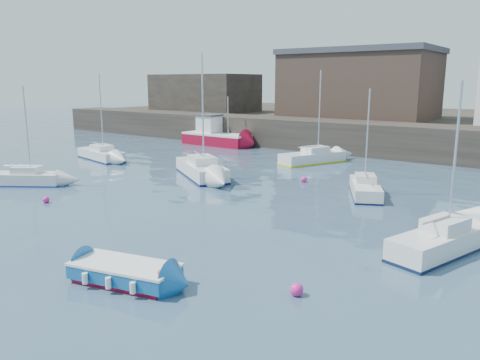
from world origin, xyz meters
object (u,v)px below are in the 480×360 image
Objects in this scene: fishing_boat at (216,135)px; sailboat_a at (25,178)px; sailboat_b at (201,169)px; sailboat_h at (313,157)px; sailboat_e at (101,154)px; buoy_far at (304,182)px; sailboat_f at (365,188)px; blue_dinghy at (125,272)px; buoy_near at (46,203)px; buoy_mid at (296,295)px; sailboat_c at (441,241)px.

sailboat_a is at bearing -83.76° from fishing_boat.
sailboat_b reaches higher than sailboat_h.
sailboat_e is (-1.91, -13.86, -0.53)m from fishing_boat.
sailboat_e reaches higher than buoy_far.
sailboat_a is 22.32m from sailboat_f.
blue_dinghy is at bearing -96.24° from sailboat_f.
sailboat_e is at bearing 114.83° from sailboat_a.
buoy_near is (-2.28, -10.99, -0.57)m from sailboat_b.
buoy_mid is (25.55, -27.40, -1.02)m from fishing_boat.
sailboat_c reaches higher than sailboat_f.
fishing_boat is at bearing 149.83° from sailboat_f.
blue_dinghy is 0.46× the size of sailboat_b.
sailboat_f is at bearing 41.64° from buoy_near.
fishing_boat reaches higher than blue_dinghy.
buoy_mid is (27.47, -13.54, -0.49)m from sailboat_e.
sailboat_b reaches higher than blue_dinghy.
sailboat_a is 0.85× the size of sailboat_h.
buoy_near is 0.95× the size of buoy_far.
sailboat_b is at bearing 49.60° from sailboat_a.
sailboat_f is 15.37× the size of buoy_far.
fishing_boat reaches higher than buoy_far.
sailboat_f reaches higher than fishing_boat.
sailboat_a is 18.93m from buoy_far.
sailboat_c is at bearing -19.05° from sailboat_b.
sailboat_a is at bearing -120.94° from sailboat_h.
buoy_far is at bearing 21.74° from sailboat_b.
sailboat_b is 10.86m from sailboat_h.
buoy_mid is (22.97, -3.83, -0.46)m from sailboat_a.
blue_dinghy is 0.63× the size of sailboat_f.
fishing_boat is 18.06× the size of buoy_mid.
fishing_boat is 25.66m from sailboat_f.
buoy_far is at bearing 99.29° from blue_dinghy.
sailboat_f is at bearing 103.10° from buoy_mid.
sailboat_e is 16.82× the size of buoy_mid.
sailboat_c is at bearing -49.05° from sailboat_h.
buoy_far is at bearing -66.93° from sailboat_h.
sailboat_h is (-8.03, 8.62, 0.05)m from sailboat_f.
sailboat_c reaches higher than blue_dinghy.
buoy_near is at bearing -106.02° from sailboat_h.
sailboat_h is at bearing 103.44° from blue_dinghy.
blue_dinghy is at bearing -20.05° from sailboat_a.
fishing_boat is 20.28× the size of buoy_near.
sailboat_b is at bearing -172.51° from sailboat_f.
blue_dinghy is 18.50m from sailboat_b.
blue_dinghy is 13.08m from buoy_near.
buoy_mid reaches higher than buoy_near.
sailboat_f is at bearing 128.53° from sailboat_c.
buoy_far is at bearing 165.99° from sailboat_f.
sailboat_b is 11.23m from buoy_near.
sailboat_c reaches higher than buoy_far.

